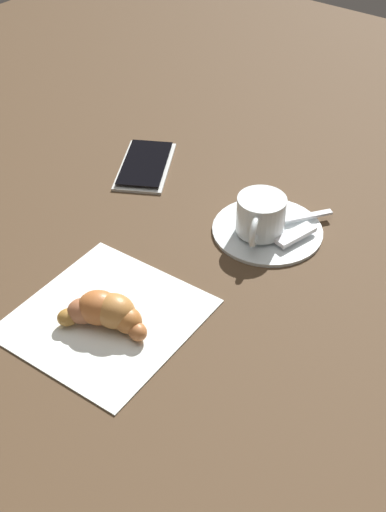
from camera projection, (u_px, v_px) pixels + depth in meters
ground_plane at (193, 262)px, 0.82m from camera, size 1.80×1.80×0.00m
saucer at (267, 229)px, 0.87m from camera, size 0.14×0.14×0.01m
espresso_cup at (261, 215)px, 0.84m from camera, size 0.09×0.06×0.05m
teaspoon at (272, 222)px, 0.87m from camera, size 0.11×0.08×0.01m
sugar_packet at (295, 235)px, 0.85m from camera, size 0.06×0.03×0.01m
napkin at (107, 317)px, 0.75m from camera, size 0.20×0.20×0.00m
croissant at (106, 312)px, 0.73m from camera, size 0.07×0.10×0.04m
cell_phone at (145, 165)px, 0.99m from camera, size 0.15×0.13×0.01m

